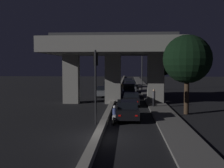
{
  "coord_description": "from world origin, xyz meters",
  "views": [
    {
      "loc": [
        1.8,
        -15.56,
        4.32
      ],
      "look_at": [
        -0.67,
        23.94,
        1.7
      ],
      "focal_mm": 42.0,
      "sensor_mm": 36.0,
      "label": 1
    }
  ],
  "objects_px": {
    "car_black_second": "(131,99)",
    "car_dark_blue_third": "(129,90)",
    "car_grey_lead_oncoming": "(103,91)",
    "pedestrian_on_sidewalk": "(154,98)",
    "car_taxi_yellow_sixth": "(129,83)",
    "car_grey_second_oncoming": "(108,86)",
    "traffic_light_left_of_median": "(96,74)",
    "car_silver_third_oncoming": "(112,83)",
    "car_silver_fifth": "(128,83)",
    "motorcycle_white_filtering_near": "(115,116)",
    "street_lamp": "(140,63)",
    "car_grey_fourth": "(130,86)",
    "car_black_lead": "(127,110)"
  },
  "relations": [
    {
      "from": "car_dark_blue_third",
      "to": "car_grey_fourth",
      "type": "bearing_deg",
      "value": 0.29
    },
    {
      "from": "street_lamp",
      "to": "car_taxi_yellow_sixth",
      "type": "height_order",
      "value": "street_lamp"
    },
    {
      "from": "traffic_light_left_of_median",
      "to": "pedestrian_on_sidewalk",
      "type": "relative_size",
      "value": 3.09
    },
    {
      "from": "car_grey_second_oncoming",
      "to": "street_lamp",
      "type": "bearing_deg",
      "value": 89.0
    },
    {
      "from": "car_black_second",
      "to": "car_grey_lead_oncoming",
      "type": "xyz_separation_m",
      "value": [
        -4.0,
        8.42,
        0.0
      ]
    },
    {
      "from": "street_lamp",
      "to": "car_grey_fourth",
      "type": "relative_size",
      "value": 1.85
    },
    {
      "from": "street_lamp",
      "to": "car_grey_lead_oncoming",
      "type": "distance_m",
      "value": 11.95
    },
    {
      "from": "traffic_light_left_of_median",
      "to": "pedestrian_on_sidewalk",
      "type": "height_order",
      "value": "traffic_light_left_of_median"
    },
    {
      "from": "car_grey_lead_oncoming",
      "to": "pedestrian_on_sidewalk",
      "type": "xyz_separation_m",
      "value": [
        6.34,
        -10.05,
        0.33
      ]
    },
    {
      "from": "pedestrian_on_sidewalk",
      "to": "street_lamp",
      "type": "bearing_deg",
      "value": 91.79
    },
    {
      "from": "traffic_light_left_of_median",
      "to": "car_grey_second_oncoming",
      "type": "bearing_deg",
      "value": 92.38
    },
    {
      "from": "street_lamp",
      "to": "car_grey_lead_oncoming",
      "type": "xyz_separation_m",
      "value": [
        -5.72,
        -9.61,
        -4.22
      ]
    },
    {
      "from": "car_grey_second_oncoming",
      "to": "car_black_second",
      "type": "bearing_deg",
      "value": 11.5
    },
    {
      "from": "car_grey_fourth",
      "to": "car_black_lead",
      "type": "bearing_deg",
      "value": 176.4
    },
    {
      "from": "traffic_light_left_of_median",
      "to": "car_grey_second_oncoming",
      "type": "relative_size",
      "value": 1.26
    },
    {
      "from": "car_silver_fifth",
      "to": "traffic_light_left_of_median",
      "type": "bearing_deg",
      "value": 175.78
    },
    {
      "from": "car_grey_lead_oncoming",
      "to": "pedestrian_on_sidewalk",
      "type": "bearing_deg",
      "value": 32.83
    },
    {
      "from": "car_grey_second_oncoming",
      "to": "car_silver_third_oncoming",
      "type": "xyz_separation_m",
      "value": [
        -0.04,
        9.49,
        0.02
      ]
    },
    {
      "from": "traffic_light_left_of_median",
      "to": "car_black_lead",
      "type": "bearing_deg",
      "value": 35.55
    },
    {
      "from": "car_taxi_yellow_sixth",
      "to": "car_grey_second_oncoming",
      "type": "xyz_separation_m",
      "value": [
        -3.78,
        -11.47,
        0.09
      ]
    },
    {
      "from": "car_taxi_yellow_sixth",
      "to": "car_silver_third_oncoming",
      "type": "distance_m",
      "value": 4.3
    },
    {
      "from": "street_lamp",
      "to": "car_grey_lead_oncoming",
      "type": "bearing_deg",
      "value": -120.77
    },
    {
      "from": "motorcycle_white_filtering_near",
      "to": "car_dark_blue_third",
      "type": "bearing_deg",
      "value": -1.12
    },
    {
      "from": "street_lamp",
      "to": "motorcycle_white_filtering_near",
      "type": "height_order",
      "value": "street_lamp"
    },
    {
      "from": "car_black_second",
      "to": "car_grey_second_oncoming",
      "type": "bearing_deg",
      "value": 13.03
    },
    {
      "from": "car_black_second",
      "to": "car_silver_fifth",
      "type": "xyz_separation_m",
      "value": [
        -0.35,
        23.81,
        0.25
      ]
    },
    {
      "from": "car_black_lead",
      "to": "car_black_second",
      "type": "xyz_separation_m",
      "value": [
        0.43,
        8.0,
        -0.06
      ]
    },
    {
      "from": "street_lamp",
      "to": "car_silver_third_oncoming",
      "type": "xyz_separation_m",
      "value": [
        -5.69,
        9.51,
        -4.1
      ]
    },
    {
      "from": "car_taxi_yellow_sixth",
      "to": "car_silver_third_oncoming",
      "type": "relative_size",
      "value": 1.08
    },
    {
      "from": "car_black_second",
      "to": "motorcycle_white_filtering_near",
      "type": "height_order",
      "value": "car_black_second"
    },
    {
      "from": "traffic_light_left_of_median",
      "to": "car_black_second",
      "type": "xyz_separation_m",
      "value": [
        2.77,
        9.67,
        -3.02
      ]
    },
    {
      "from": "street_lamp",
      "to": "car_grey_lead_oncoming",
      "type": "relative_size",
      "value": 1.8
    },
    {
      "from": "car_dark_blue_third",
      "to": "car_grey_lead_oncoming",
      "type": "xyz_separation_m",
      "value": [
        -3.79,
        1.13,
        -0.31
      ]
    },
    {
      "from": "car_black_second",
      "to": "car_dark_blue_third",
      "type": "relative_size",
      "value": 1.06
    },
    {
      "from": "car_silver_third_oncoming",
      "to": "pedestrian_on_sidewalk",
      "type": "bearing_deg",
      "value": 9.91
    },
    {
      "from": "traffic_light_left_of_median",
      "to": "car_taxi_yellow_sixth",
      "type": "xyz_separation_m",
      "value": [
        2.62,
        39.19,
        -3.0
      ]
    },
    {
      "from": "car_grey_second_oncoming",
      "to": "pedestrian_on_sidewalk",
      "type": "height_order",
      "value": "pedestrian_on_sidewalk"
    },
    {
      "from": "car_black_second",
      "to": "car_silver_third_oncoming",
      "type": "bearing_deg",
      "value": 8.96
    },
    {
      "from": "car_black_second",
      "to": "car_grey_fourth",
      "type": "height_order",
      "value": "car_grey_fourth"
    },
    {
      "from": "car_dark_blue_third",
      "to": "car_grey_lead_oncoming",
      "type": "height_order",
      "value": "car_dark_blue_third"
    },
    {
      "from": "motorcycle_white_filtering_near",
      "to": "pedestrian_on_sidewalk",
      "type": "relative_size",
      "value": 1.1
    },
    {
      "from": "car_dark_blue_third",
      "to": "car_silver_third_oncoming",
      "type": "distance_m",
      "value": 20.59
    },
    {
      "from": "car_grey_fourth",
      "to": "motorcycle_white_filtering_near",
      "type": "bearing_deg",
      "value": 174.23
    },
    {
      "from": "car_taxi_yellow_sixth",
      "to": "car_grey_lead_oncoming",
      "type": "height_order",
      "value": "car_taxi_yellow_sixth"
    },
    {
      "from": "car_dark_blue_third",
      "to": "car_taxi_yellow_sixth",
      "type": "distance_m",
      "value": 22.22
    },
    {
      "from": "car_dark_blue_third",
      "to": "car_grey_second_oncoming",
      "type": "height_order",
      "value": "car_dark_blue_third"
    },
    {
      "from": "car_taxi_yellow_sixth",
      "to": "car_black_lead",
      "type": "bearing_deg",
      "value": 176.73
    },
    {
      "from": "car_silver_fifth",
      "to": "motorcycle_white_filtering_near",
      "type": "bearing_deg",
      "value": 178.15
    },
    {
      "from": "car_black_second",
      "to": "car_grey_fourth",
      "type": "xyz_separation_m",
      "value": [
        -0.07,
        15.03,
        0.31
      ]
    },
    {
      "from": "car_grey_fourth",
      "to": "car_grey_lead_oncoming",
      "type": "bearing_deg",
      "value": 146.57
    }
  ]
}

